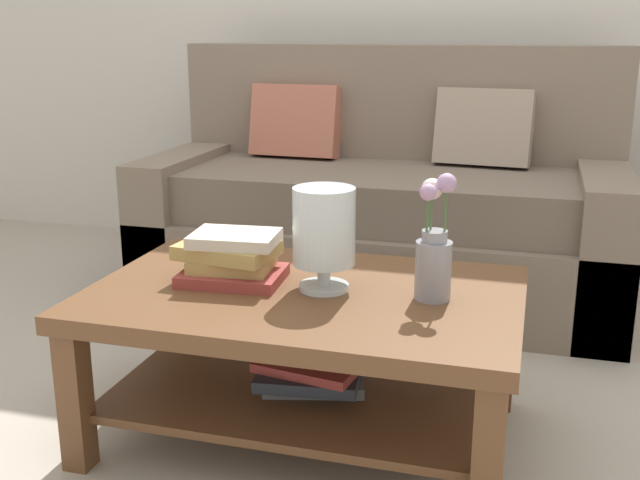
{
  "coord_description": "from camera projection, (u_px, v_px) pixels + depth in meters",
  "views": [
    {
      "loc": [
        0.58,
        -2.24,
        1.13
      ],
      "look_at": [
        -0.01,
        -0.2,
        0.54
      ],
      "focal_mm": 42.96,
      "sensor_mm": 36.0,
      "label": 1
    }
  ],
  "objects": [
    {
      "name": "book_stack_main",
      "position": [
        231.0,
        258.0,
        2.15
      ],
      "size": [
        0.31,
        0.23,
        0.14
      ],
      "color": "#993833",
      "rests_on": "coffee_table"
    },
    {
      "name": "coffee_table",
      "position": [
        306.0,
        332.0,
        2.12
      ],
      "size": [
        1.17,
        0.76,
        0.44
      ],
      "color": "brown",
      "rests_on": "ground"
    },
    {
      "name": "glass_hurricane_vase",
      "position": [
        324.0,
        230.0,
        2.05
      ],
      "size": [
        0.17,
        0.17,
        0.28
      ],
      "color": "silver",
      "rests_on": "coffee_table"
    },
    {
      "name": "ground_plane",
      "position": [
        339.0,
        383.0,
        2.53
      ],
      "size": [
        10.0,
        10.0,
        0.0
      ],
      "primitive_type": "plane",
      "color": "#ADA393"
    },
    {
      "name": "flower_pitcher",
      "position": [
        434.0,
        252.0,
        1.99
      ],
      "size": [
        0.1,
        0.1,
        0.34
      ],
      "color": "gray",
      "rests_on": "coffee_table"
    },
    {
      "name": "couch",
      "position": [
        384.0,
        211.0,
        3.32
      ],
      "size": [
        1.97,
        0.9,
        1.06
      ],
      "color": "#7A6B5B",
      "rests_on": "ground"
    }
  ]
}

